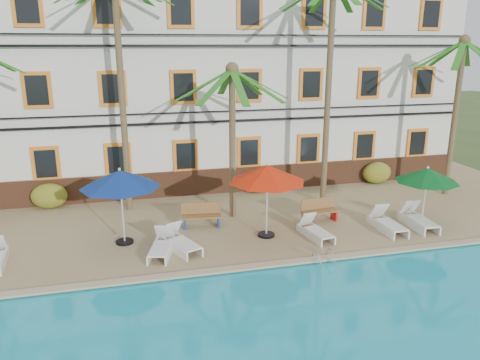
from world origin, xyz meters
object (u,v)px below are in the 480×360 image
object	(u,v)px
umbrella_red	(267,174)
lounger_b	(162,246)
palm_d	(330,64)
pool_ladder	(323,261)
palm_b	(120,63)
palm_e	(458,94)
lounger_f	(418,219)
bench_right	(319,210)
bench_left	(201,215)
umbrella_green	(427,175)
lounger_c	(180,242)
lounger_d	(315,230)
palm_c	(232,118)
lounger_e	(387,223)
umbrella_blue	(120,179)

from	to	relation	value
umbrella_red	lounger_b	world-z (taller)	umbrella_red
palm_d	pool_ladder	world-z (taller)	palm_d
palm_b	palm_e	world-z (taller)	palm_b
lounger_f	bench_right	bearing A→B (deg)	157.30
lounger_b	bench_left	distance (m)	2.74
palm_e	umbrella_red	xyz separation A→B (m)	(-9.72, -2.82, -2.32)
palm_e	lounger_b	distance (m)	14.70
umbrella_green	lounger_c	xyz separation A→B (m)	(-9.41, 0.04, -1.75)
lounger_d	bench_right	size ratio (longest dim) A/B	1.17
palm_c	bench_right	world-z (taller)	palm_c
palm_d	lounger_c	world-z (taller)	palm_d
palm_d	umbrella_red	bearing A→B (deg)	-139.25
lounger_d	lounger_e	world-z (taller)	lounger_e
lounger_d	lounger_e	distance (m)	2.92
bench_left	palm_d	bearing A→B (deg)	15.26
lounger_c	bench_left	world-z (taller)	bench_left
palm_c	pool_ladder	world-z (taller)	palm_c
lounger_e	bench_left	bearing A→B (deg)	162.84
lounger_d	lounger_b	bearing A→B (deg)	-179.37
lounger_e	umbrella_red	bearing A→B (deg)	172.99
palm_e	bench_left	distance (m)	12.68
umbrella_green	lounger_c	size ratio (longest dim) A/B	1.22
umbrella_green	lounger_b	xyz separation A→B (m)	(-10.06, -0.13, -1.76)
bench_left	palm_e	bearing A→B (deg)	6.25
palm_b	bench_right	world-z (taller)	palm_b
umbrella_blue	lounger_f	world-z (taller)	umbrella_blue
palm_c	lounger_b	distance (m)	5.74
umbrella_red	lounger_d	world-z (taller)	umbrella_red
palm_d	lounger_c	distance (m)	9.58
umbrella_green	lounger_c	world-z (taller)	umbrella_green
palm_e	lounger_d	size ratio (longest dim) A/B	4.01
palm_e	lounger_f	xyz separation A→B (m)	(-3.76, -3.35, -4.39)
palm_b	bench_right	size ratio (longest dim) A/B	6.29
bench_right	pool_ladder	distance (m)	3.62
umbrella_green	palm_c	bearing A→B (deg)	157.81
palm_b	umbrella_red	size ratio (longest dim) A/B	3.47
umbrella_blue	bench_right	xyz separation A→B (m)	(7.55, 0.32, -1.90)
palm_c	umbrella_blue	world-z (taller)	palm_c
palm_e	umbrella_red	world-z (taller)	palm_e
umbrella_red	pool_ladder	distance (m)	3.61
lounger_f	lounger_d	bearing A→B (deg)	-179.76
pool_ladder	umbrella_red	bearing A→B (deg)	116.44
palm_d	lounger_b	distance (m)	10.12
umbrella_red	lounger_d	distance (m)	2.76
bench_left	pool_ladder	world-z (taller)	bench_left
lounger_c	lounger_e	bearing A→B (deg)	-0.98
bench_right	pool_ladder	bearing A→B (deg)	-110.60
palm_d	palm_e	world-z (taller)	palm_d
umbrella_green	palm_d	bearing A→B (deg)	126.12
bench_right	pool_ladder	xyz separation A→B (m)	(-1.26, -3.36, -0.47)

